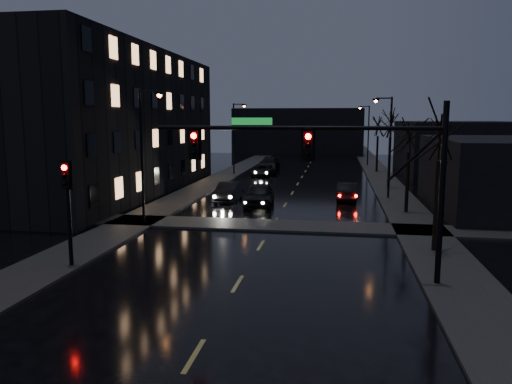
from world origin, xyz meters
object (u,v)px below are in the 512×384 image
at_px(oncoming_car_a, 259,195).
at_px(oncoming_car_d, 269,164).
at_px(oncoming_car_c, 264,171).
at_px(oncoming_car_b, 229,192).
at_px(lead_car, 347,191).

height_order(oncoming_car_a, oncoming_car_d, oncoming_car_a).
xyz_separation_m(oncoming_car_c, oncoming_car_d, (-0.25, 6.05, 0.16)).
bearing_deg(oncoming_car_c, oncoming_car_d, 97.47).
bearing_deg(oncoming_car_b, oncoming_car_c, 92.31).
height_order(oncoming_car_b, lead_car, oncoming_car_b).
distance_m(oncoming_car_a, oncoming_car_b, 3.41).
bearing_deg(oncoming_car_a, lead_car, 26.72).
height_order(oncoming_car_d, lead_car, oncoming_car_d).
xyz_separation_m(oncoming_car_b, oncoming_car_c, (0.31, 16.81, -0.10)).
relative_size(oncoming_car_c, oncoming_car_d, 0.84).
distance_m(oncoming_car_a, oncoming_car_c, 19.01).
relative_size(oncoming_car_a, oncoming_car_c, 1.08).
relative_size(oncoming_car_b, oncoming_car_c, 0.97).
xyz_separation_m(oncoming_car_c, lead_car, (8.78, -15.13, 0.07)).
bearing_deg(oncoming_car_d, oncoming_car_b, -88.85).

